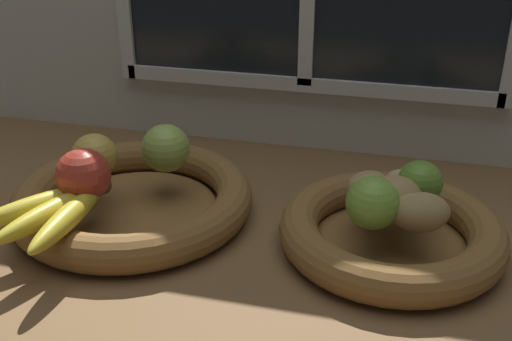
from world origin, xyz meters
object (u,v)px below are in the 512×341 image
Objects in this scene: fruit_bowl_left at (134,199)px; apple_red_front at (83,175)px; fruit_bowl_right at (391,232)px; potato_small at (420,212)px; banana_bunch_front at (55,210)px; potato_oblong at (368,187)px; lime_near at (373,203)px; potato_back at (411,186)px; lime_far at (420,183)px; apple_green_back at (166,148)px; potato_large at (395,196)px; apple_golden_left at (94,156)px.

fruit_bowl_left is 4.71× the size of apple_red_front.
fruit_bowl_right is 4.00× the size of potato_small.
potato_oblong is at bearing 21.44° from banana_bunch_front.
potato_small is 1.11× the size of lime_near.
lime_far is (0.99, -0.51, 0.87)cm from potato_back.
apple_green_back is 0.38× the size of banana_bunch_front.
potato_large is at bearing 8.81° from apple_red_front.
potato_large reaches higher than banana_bunch_front.
banana_bunch_front is at bearing -163.73° from potato_large.
fruit_bowl_right is 4.50× the size of apple_golden_left.
apple_green_back is 34.60cm from potato_back.
lime_far is at bearing 5.54° from fruit_bowl_left.
apple_golden_left is 1.09× the size of lime_far.
potato_oblong is at bearing 142.13° from potato_large.
apple_green_back reaches higher than apple_golden_left.
potato_oblong is (32.45, 2.73, 4.77)cm from fruit_bowl_left.
apple_golden_left is at bearing -176.56° from potato_oblong.
lime_near reaches higher than apple_golden_left.
apple_red_front reaches higher than potato_large.
lime_near is at bearing 3.65° from apple_red_front.
lime_far reaches higher than banana_bunch_front.
lime_near is at bearing -81.35° from potato_oblong.
banana_bunch_front is at bearing -159.24° from potato_back.
apple_red_front is at bearing -74.01° from apple_golden_left.
fruit_bowl_right is 40.62cm from apple_red_front.
potato_back reaches higher than fruit_bowl_right.
apple_golden_left is at bearing -153.06° from apple_green_back.
potato_back is (43.49, 3.85, -1.14)cm from apple_golden_left.
potato_large is at bearing -8.66° from apple_green_back.
apple_green_back is at bearing 56.14° from fruit_bowl_left.
banana_bunch_front is 2.77× the size of potato_large.
apple_red_front is (-3.70, -6.14, 6.31)cm from fruit_bowl_left.
apple_red_front is at bearing -171.19° from potato_large.
potato_small is at bearing -45.00° from potato_large.
apple_green_back reaches higher than fruit_bowl_left.
apple_green_back is 31.35cm from lime_near.
apple_red_front is at bearing -175.95° from potato_small.
potato_back is (1.95, 4.28, -0.49)cm from potato_large.
banana_bunch_front is 44.65cm from potato_small.
potato_oblong is at bearing -170.75° from lime_far.
banana_bunch_front is at bearing -163.73° from fruit_bowl_right.
potato_oblong is 6.59cm from lime_far.
potato_small reaches higher than potato_back.
potato_back is at bearing 15.95° from potato_oblong.
fruit_bowl_left is 9.55cm from apple_red_front.
fruit_bowl_left is 38.44cm from potato_back.
lime_far is at bearing 52.13° from fruit_bowl_right.
potato_small reaches higher than potato_oblong.
apple_golden_left is 0.97× the size of potato_large.
apple_green_back reaches higher than lime_near.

